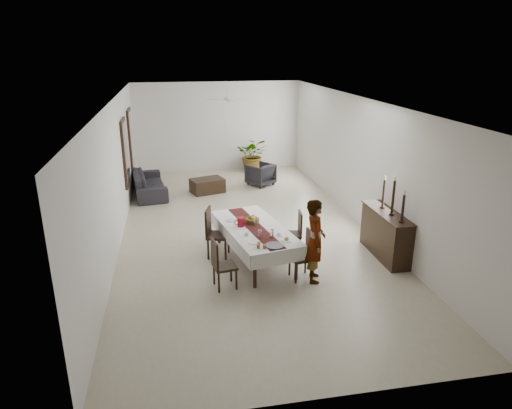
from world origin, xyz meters
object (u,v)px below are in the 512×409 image
dining_table_top (254,229)px  sofa (149,183)px  woman (315,241)px  red_pitcher (241,222)px  sideboard_body (386,235)px

dining_table_top → sofa: 5.72m
sofa → woman: bearing=-158.8°
red_pitcher → sofa: 5.54m
sideboard_body → woman: bearing=-157.6°
sideboard_body → red_pitcher: bearing=172.3°
dining_table_top → red_pitcher: 0.32m
sideboard_body → sofa: (-5.24, 5.52, -0.16)m
sofa → dining_table_top: bearing=-162.4°
red_pitcher → sideboard_body: bearing=-7.7°
dining_table_top → sofa: size_ratio=1.04×
red_pitcher → sideboard_body: (3.12, -0.42, -0.36)m
sofa → sideboard_body: bearing=-143.6°
red_pitcher → woman: woman is taller
dining_table_top → red_pitcher: bearing=149.0°
dining_table_top → woman: bearing=-59.1°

